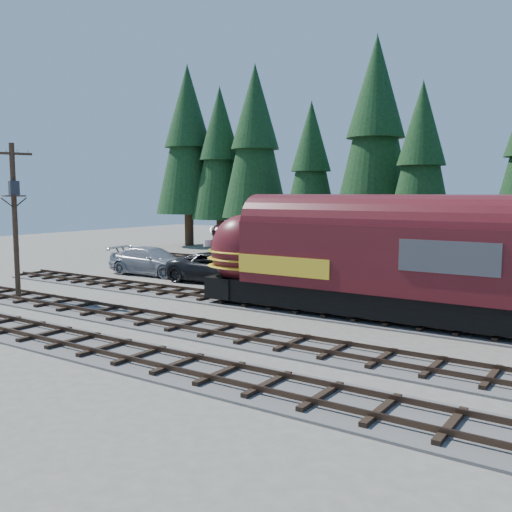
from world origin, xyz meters
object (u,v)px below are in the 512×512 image
Objects in this scene: caboose at (323,237)px; pickup_truck_a at (220,268)px; utility_pole at (15,211)px; pickup_truck_b at (152,261)px; depot at (387,244)px; locomotive at (341,263)px.

caboose is 9.75m from pickup_truck_a.
pickup_truck_a is (-2.68, -9.25, -1.51)m from caboose.
pickup_truck_b is (-0.57, 10.96, -3.88)m from utility_pole.
pickup_truck_b is (-8.90, -9.13, -1.51)m from caboose.
pickup_truck_a is 1.04× the size of pickup_truck_b.
depot is 1.50× the size of utility_pole.
pickup_truck_a is (-10.97, 4.75, -1.57)m from locomotive.
locomotive is 17.85m from utility_pole.
depot is 1.80× the size of pickup_truck_a.
caboose is 12.84m from pickup_truck_b.
locomotive is 1.67× the size of caboose.
caboose reaches higher than pickup_truck_a.
locomotive is at bearing -59.37° from caboose.
locomotive is at bearing -117.27° from pickup_truck_a.
pickup_truck_b is at bearing -134.28° from caboose.
depot is at bearing -87.64° from pickup_truck_b.
depot is at bearing -84.54° from pickup_truck_a.
pickup_truck_b is (-6.22, 0.12, 0.00)m from pickup_truck_a.
locomotive is at bearing -108.97° from pickup_truck_b.
locomotive is 2.36× the size of pickup_truck_b.
utility_pole is at bearing 148.61° from pickup_truck_a.
utility_pole reaches higher than pickup_truck_a.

